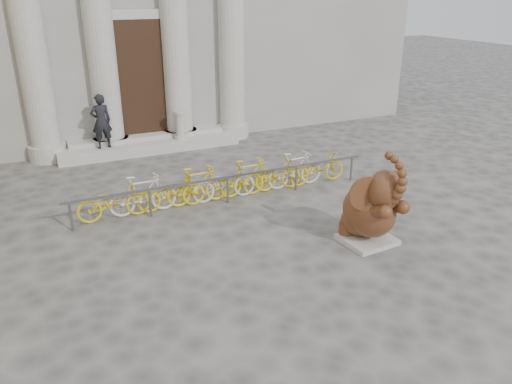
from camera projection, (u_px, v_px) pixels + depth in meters
name	position (u px, v px, depth m)	size (l,w,h in m)	color
ground	(278.00, 291.00, 9.07)	(80.00, 80.00, 0.00)	#474442
entrance_steps	(150.00, 145.00, 16.88)	(6.00, 1.20, 0.36)	#A8A59E
elephant_statue	(371.00, 209.00, 10.53)	(1.44, 1.63, 2.15)	#A8A59E
bike_rack	(224.00, 181.00, 12.85)	(8.00, 0.53, 1.00)	slate
pedestrian	(101.00, 121.00, 15.69)	(0.63, 0.42, 1.73)	black
balustrade_post	(180.00, 126.00, 16.78)	(0.40, 0.40, 0.98)	#A8A59E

